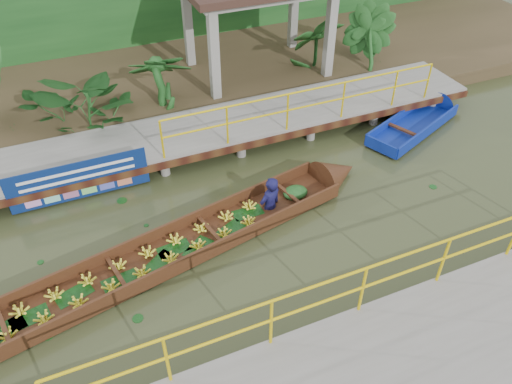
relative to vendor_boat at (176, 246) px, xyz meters
name	(u,v)px	position (x,y,z in m)	size (l,w,h in m)	color
ground	(245,233)	(1.49, 0.01, -0.21)	(80.00, 80.00, 0.00)	#2A3118
land_strip	(156,77)	(1.49, 7.51, 0.02)	(30.00, 8.00, 0.45)	#332A19
far_dock	(195,134)	(1.51, 3.44, 0.27)	(16.00, 2.06, 1.66)	slate
near_dock	(407,375)	(2.49, -4.18, 0.10)	(18.00, 2.40, 1.73)	slate
vendor_boat	(176,246)	(0.00, 0.00, 0.00)	(10.17, 3.08, 2.02)	#3A1E0F
moored_blue_boat	(429,114)	(8.05, 2.29, -0.05)	(3.74, 2.26, 0.87)	navy
blue_banner	(79,180)	(-1.48, 2.49, 0.35)	(3.07, 0.04, 0.96)	navy
tropical_plants	(152,71)	(1.00, 5.31, 1.26)	(14.63, 1.63, 2.04)	#133D17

